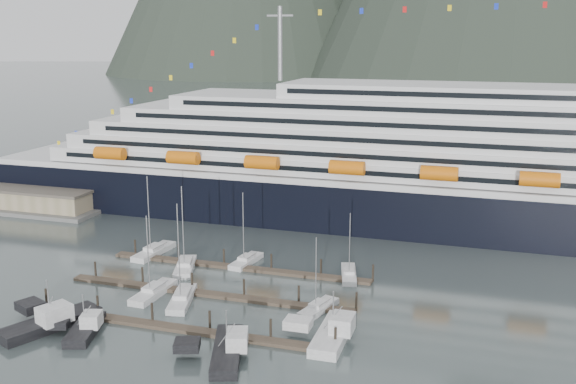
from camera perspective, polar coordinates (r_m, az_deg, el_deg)
name	(u,v)px	position (r m, az deg, el deg)	size (l,w,h in m)	color
ground	(228,306)	(104.46, -5.08, -9.59)	(1600.00, 1600.00, 0.00)	#3F4B49
cruise_ship	(460,172)	(146.37, 14.38, 1.64)	(210.00, 30.40, 50.30)	black
warehouse	(20,196)	(174.94, -21.72, -0.32)	(46.00, 20.00, 5.80)	#595956
dock_near	(168,326)	(98.12, -10.09, -11.13)	(48.18, 2.28, 3.20)	#44382C
dock_mid	(207,293)	(108.79, -6.87, -8.51)	(48.18, 2.28, 3.20)	#44382C
dock_far	(238,267)	(119.93, -4.27, -6.35)	(48.18, 2.28, 3.20)	#44382C
sailboat_a	(185,267)	(120.37, -8.70, -6.32)	(6.19, 10.69, 15.85)	#BBBBBB
sailboat_b	(182,299)	(106.58, -8.96, -8.97)	(5.72, 11.33, 16.51)	#BBBBBB
sailboat_c	(154,293)	(110.03, -11.31, -8.35)	(3.28, 10.66, 13.88)	#BBBBBB
sailboat_e	(154,252)	(129.56, -11.28, -5.00)	(3.64, 11.39, 15.77)	#BBBBBB
sailboat_f	(246,261)	(122.25, -3.56, -5.89)	(3.58, 9.19, 13.84)	#BBBBBB
sailboat_g	(349,274)	(116.24, 5.17, -6.97)	(4.72, 9.88, 11.86)	#BBBBBB
sailboat_h	(318,308)	(102.29, 2.59, -9.82)	(4.57, 8.82, 12.12)	#BBBBBB
trawler_a	(50,321)	(102.22, -19.53, -10.28)	(12.13, 14.78, 7.96)	black
trawler_b	(84,328)	(99.02, -16.88, -10.95)	(8.33, 10.34, 6.35)	black
trawler_c	(226,349)	(89.35, -5.30, -13.11)	(10.67, 13.83, 6.85)	black
trawler_d	(332,333)	(93.40, 3.72, -11.81)	(9.59, 12.97, 7.70)	#BBBBBB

